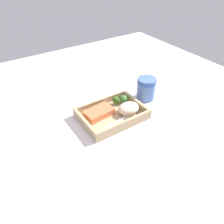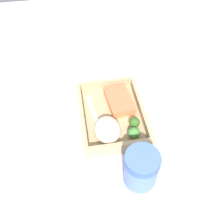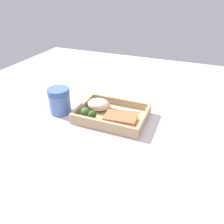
# 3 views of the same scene
# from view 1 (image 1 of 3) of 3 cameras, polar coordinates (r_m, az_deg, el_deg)

# --- Properties ---
(ground_plane) EXTENTS (1.60, 1.60, 0.02)m
(ground_plane) POSITION_cam_1_polar(r_m,az_deg,el_deg) (0.90, -0.00, -1.86)
(ground_plane) COLOR silver
(takeout_tray) EXTENTS (0.26, 0.19, 0.01)m
(takeout_tray) POSITION_cam_1_polar(r_m,az_deg,el_deg) (0.89, -0.00, -1.07)
(takeout_tray) COLOR tan
(takeout_tray) RESTS_ON ground_plane
(tray_rim) EXTENTS (0.26, 0.19, 0.03)m
(tray_rim) POSITION_cam_1_polar(r_m,az_deg,el_deg) (0.88, -0.00, -0.03)
(tray_rim) COLOR tan
(tray_rim) RESTS_ON takeout_tray
(salmon_fillet) EXTENTS (0.12, 0.08, 0.03)m
(salmon_fillet) POSITION_cam_1_polar(r_m,az_deg,el_deg) (0.88, -3.46, -0.11)
(salmon_fillet) COLOR #DF7045
(salmon_fillet) RESTS_ON takeout_tray
(mashed_potatoes) EXTENTS (0.09, 0.07, 0.04)m
(mashed_potatoes) POSITION_cam_1_polar(r_m,az_deg,el_deg) (0.89, 4.36, 0.95)
(mashed_potatoes) COLOR beige
(mashed_potatoes) RESTS_ON takeout_tray
(broccoli_floret_1) EXTENTS (0.03, 0.03, 0.04)m
(broccoli_floret_1) POSITION_cam_1_polar(r_m,az_deg,el_deg) (0.95, 3.01, 3.39)
(broccoli_floret_1) COLOR #809E50
(broccoli_floret_1) RESTS_ON takeout_tray
(broccoli_floret_2) EXTENTS (0.03, 0.03, 0.04)m
(broccoli_floret_2) POSITION_cam_1_polar(r_m,az_deg,el_deg) (0.94, 0.98, 3.12)
(broccoli_floret_2) COLOR #88A463
(broccoli_floret_2) RESTS_ON takeout_tray
(fork) EXTENTS (0.16, 0.04, 0.00)m
(fork) POSITION_cam_1_polar(r_m,az_deg,el_deg) (0.86, 1.87, -2.33)
(fork) COLOR white
(fork) RESTS_ON takeout_tray
(paper_cup) EXTENTS (0.08, 0.08, 0.10)m
(paper_cup) POSITION_cam_1_polar(r_m,az_deg,el_deg) (0.99, 8.92, 6.33)
(paper_cup) COLOR #4F71B5
(paper_cup) RESTS_ON ground_plane
(receipt_slip) EXTENTS (0.11, 0.16, 0.00)m
(receipt_slip) POSITION_cam_1_polar(r_m,az_deg,el_deg) (0.79, -13.96, -9.07)
(receipt_slip) COLOR white
(receipt_slip) RESTS_ON ground_plane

